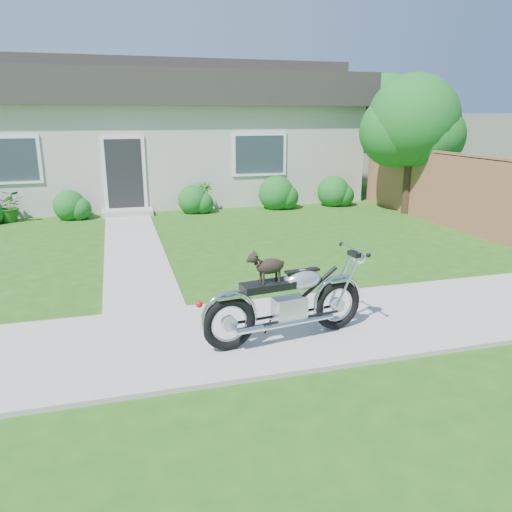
# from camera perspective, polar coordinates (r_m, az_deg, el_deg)

# --- Properties ---
(ground) EXTENTS (80.00, 80.00, 0.00)m
(ground) POSITION_cam_1_polar(r_m,az_deg,el_deg) (6.65, 1.29, -8.60)
(ground) COLOR #235114
(ground) RESTS_ON ground
(sidewalk) EXTENTS (24.00, 2.20, 0.04)m
(sidewalk) POSITION_cam_1_polar(r_m,az_deg,el_deg) (6.64, 1.29, -8.44)
(sidewalk) COLOR #9E9B93
(sidewalk) RESTS_ON ground
(walkway) EXTENTS (1.20, 8.00, 0.03)m
(walkway) POSITION_cam_1_polar(r_m,az_deg,el_deg) (11.13, -13.84, 1.14)
(walkway) COLOR #9E9B93
(walkway) RESTS_ON ground
(house) EXTENTS (12.60, 7.03, 4.50)m
(house) POSITION_cam_1_polar(r_m,az_deg,el_deg) (17.87, -10.38, 13.69)
(house) COLOR beige
(house) RESTS_ON ground
(fence) EXTENTS (0.12, 6.62, 1.90)m
(fence) POSITION_cam_1_polar(r_m,az_deg,el_deg) (14.20, 19.24, 7.65)
(fence) COLOR #9D6946
(fence) RESTS_ON ground
(tree_near) EXTENTS (2.58, 2.52, 3.86)m
(tree_near) POSITION_cam_1_polar(r_m,az_deg,el_deg) (14.88, 18.05, 14.03)
(tree_near) COLOR #3D2B1C
(tree_near) RESTS_ON ground
(tree_far) EXTENTS (2.75, 2.71, 4.15)m
(tree_far) POSITION_cam_1_polar(r_m,az_deg,el_deg) (18.67, 15.01, 15.05)
(tree_far) COLOR #3D2B1C
(tree_far) RESTS_ON ground
(shrub_row) EXTENTS (10.90, 1.07, 1.07)m
(shrub_row) POSITION_cam_1_polar(r_m,az_deg,el_deg) (14.71, -5.36, 6.61)
(shrub_row) COLOR #175A1C
(shrub_row) RESTS_ON ground
(potted_plant_left) EXTENTS (0.83, 0.74, 0.85)m
(potted_plant_left) POSITION_cam_1_polar(r_m,az_deg,el_deg) (14.77, -26.32, 5.15)
(potted_plant_left) COLOR #1A5316
(potted_plant_left) RESTS_ON ground
(potted_plant_right) EXTENTS (0.58, 0.58, 0.86)m
(potted_plant_right) POSITION_cam_1_polar(r_m,az_deg,el_deg) (14.73, -5.96, 6.69)
(potted_plant_right) COLOR #28621B
(potted_plant_right) RESTS_ON ground
(motorcycle_with_dog) EXTENTS (2.22, 0.66, 1.16)m
(motorcycle_with_dog) POSITION_cam_1_polar(r_m,az_deg,el_deg) (6.18, 3.79, -5.04)
(motorcycle_with_dog) COLOR black
(motorcycle_with_dog) RESTS_ON sidewalk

